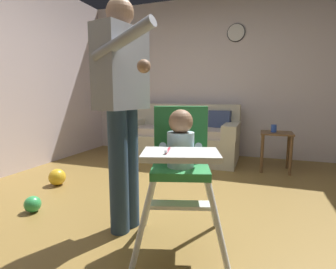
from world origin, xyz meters
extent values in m
cube|color=olive|center=(0.00, 0.00, -0.05)|extent=(5.91, 6.55, 0.10)
cube|color=silver|center=(0.00, 2.51, 1.29)|extent=(5.11, 0.06, 2.58)
cube|color=beige|center=(-0.37, 1.93, 0.20)|extent=(1.77, 0.84, 0.40)
cube|color=beige|center=(-0.37, 2.26, 0.63)|extent=(1.77, 0.22, 0.46)
cube|color=beige|center=(-1.17, 1.93, 0.50)|extent=(0.20, 0.84, 0.20)
cube|color=beige|center=(0.42, 1.93, 0.50)|extent=(0.20, 0.84, 0.20)
cube|color=beige|center=(-0.74, 1.88, 0.46)|extent=(0.68, 0.60, 0.11)
cube|color=beige|center=(0.00, 1.88, 0.46)|extent=(0.68, 0.60, 0.11)
cube|color=#3D4C75|center=(0.21, 2.13, 0.60)|extent=(0.35, 0.17, 0.34)
cylinder|color=white|center=(0.20, -0.66, 0.25)|extent=(0.13, 0.20, 0.52)
cylinder|color=white|center=(0.62, -0.53, 0.25)|extent=(0.20, 0.13, 0.52)
cylinder|color=white|center=(0.07, -0.24, 0.25)|extent=(0.20, 0.13, 0.52)
cylinder|color=white|center=(0.49, -0.11, 0.25)|extent=(0.13, 0.20, 0.52)
cube|color=#308848|center=(0.34, -0.38, 0.53)|extent=(0.45, 0.45, 0.05)
cube|color=#308848|center=(0.30, -0.24, 0.75)|extent=(0.36, 0.17, 0.37)
cube|color=white|center=(0.43, -0.66, 0.70)|extent=(0.46, 0.36, 0.03)
cube|color=white|center=(0.38, -0.49, 0.34)|extent=(0.41, 0.21, 0.02)
cylinder|color=#AACCD9|center=(0.35, -0.40, 0.67)|extent=(0.21, 0.21, 0.22)
sphere|color=#997051|center=(0.35, -0.41, 0.85)|extent=(0.15, 0.15, 0.15)
cylinder|color=#AACCD9|center=(0.26, -0.47, 0.68)|extent=(0.08, 0.15, 0.10)
cylinder|color=#AACCD9|center=(0.46, -0.41, 0.68)|extent=(0.08, 0.15, 0.10)
cylinder|color=#CC384C|center=(0.36, -0.68, 0.72)|extent=(0.04, 0.13, 0.01)
cube|color=white|center=(0.37, -0.74, 0.73)|extent=(0.02, 0.03, 0.02)
cylinder|color=navy|center=(-0.13, -0.35, 0.45)|extent=(0.14, 0.14, 0.91)
cylinder|color=navy|center=(-0.11, -0.23, 0.45)|extent=(0.14, 0.14, 0.91)
cube|color=#90939C|center=(-0.12, -0.29, 1.19)|extent=(0.28, 0.43, 0.57)
sphere|color=#997051|center=(-0.12, -0.29, 1.56)|extent=(0.19, 0.19, 0.19)
cylinder|color=#90939C|center=(0.01, -0.50, 1.33)|extent=(0.48, 0.17, 0.23)
sphere|color=#997051|center=(0.16, -0.53, 1.17)|extent=(0.08, 0.08, 0.08)
cylinder|color=#90939C|center=(-0.07, -0.05, 1.19)|extent=(0.07, 0.07, 0.51)
sphere|color=gold|center=(-1.31, 0.31, 0.09)|extent=(0.19, 0.19, 0.19)
sphere|color=green|center=(-1.01, -0.31, 0.07)|extent=(0.14, 0.14, 0.14)
cube|color=brown|center=(1.02, 1.76, 0.51)|extent=(0.40, 0.40, 0.02)
cylinder|color=brown|center=(0.85, 1.59, 0.25)|extent=(0.04, 0.04, 0.50)
cylinder|color=brown|center=(1.19, 1.59, 0.25)|extent=(0.04, 0.04, 0.50)
cylinder|color=brown|center=(0.85, 1.93, 0.25)|extent=(0.04, 0.04, 0.50)
cylinder|color=brown|center=(1.19, 1.93, 0.25)|extent=(0.04, 0.04, 0.50)
cylinder|color=#284CB7|center=(0.99, 1.76, 0.57)|extent=(0.07, 0.07, 0.10)
cylinder|color=white|center=(0.38, 2.46, 1.98)|extent=(0.26, 0.03, 0.26)
cylinder|color=black|center=(0.38, 2.47, 1.98)|extent=(0.28, 0.02, 0.28)
camera|label=1|loc=(0.82, -1.94, 1.01)|focal=27.90mm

